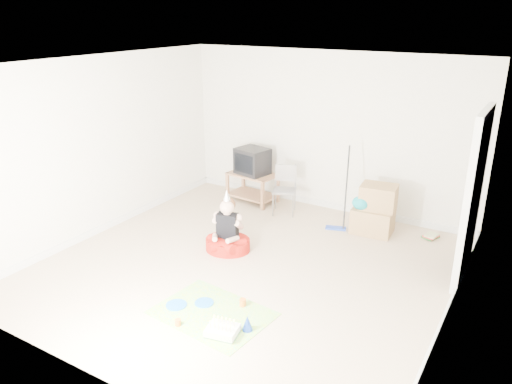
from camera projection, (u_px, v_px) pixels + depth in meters
The scene contains 16 objects.
ground at pixel (247, 266), 6.57m from camera, with size 5.00×5.00×0.00m, color #CEB394.
doorway_recess at pixel (474, 200), 5.99m from camera, with size 0.02×0.90×2.05m, color black.
tv_stand at pixel (253, 185), 8.70m from camera, with size 0.87×0.59×0.51m.
crt_tv at pixel (252, 161), 8.55m from camera, with size 0.52×0.43×0.45m, color black.
folding_chair at pixel (284, 191), 8.15m from camera, with size 0.47×0.46×0.81m.
cardboard_boxes at pixel (374, 210), 7.45m from camera, with size 0.64×0.51×0.75m.
floor_mop at pixel (337, 214), 7.59m from camera, with size 0.33×0.40×1.25m.
book_pile at pixel (432, 236), 7.37m from camera, with size 0.25×0.27×0.07m.
seated_woman at pixel (228, 237), 6.95m from camera, with size 0.77×0.77×0.90m.
party_mat at pixel (212, 313), 5.55m from camera, with size 1.25×0.91×0.01m, color #FF3584.
birthday_cake at pixel (222, 331), 5.18m from camera, with size 0.36×0.31×0.15m.
blue_plate_near at pixel (204, 303), 5.73m from camera, with size 0.22×0.22×0.01m, color blue.
blue_plate_far at pixel (176, 305), 5.69m from camera, with size 0.24×0.24×0.01m, color blue.
orange_cup_near at pixel (243, 302), 5.67m from camera, with size 0.07×0.07×0.09m, color orange.
orange_cup_far at pixel (178, 322), 5.32m from camera, with size 0.06×0.06×0.07m, color orange.
blue_party_hat at pixel (247, 323), 5.23m from camera, with size 0.12×0.12×0.17m, color #183CA9.
Camera 1 is at (3.10, -4.94, 3.18)m, focal length 35.00 mm.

